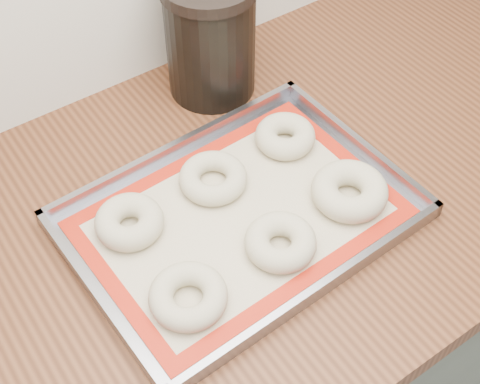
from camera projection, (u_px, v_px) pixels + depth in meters
countertop at (77, 293)px, 0.88m from camera, size 3.06×0.68×0.04m
baking_tray at (240, 217)px, 0.93m from camera, size 0.47×0.35×0.03m
baking_mat at (240, 218)px, 0.94m from camera, size 0.43×0.31×0.00m
bagel_front_left at (188, 296)px, 0.83m from camera, size 0.10×0.10×0.03m
bagel_front_mid at (280, 242)px, 0.89m from camera, size 0.11×0.11×0.03m
bagel_front_right at (350, 191)px, 0.94m from camera, size 0.12×0.12×0.04m
bagel_back_left at (129, 222)px, 0.91m from camera, size 0.12×0.12×0.03m
bagel_back_mid at (213, 178)px, 0.96m from camera, size 0.11×0.11×0.03m
bagel_back_right at (285, 136)px, 1.02m from camera, size 0.11×0.11×0.03m
canister_right at (210, 37)px, 1.05m from camera, size 0.15×0.15×0.20m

